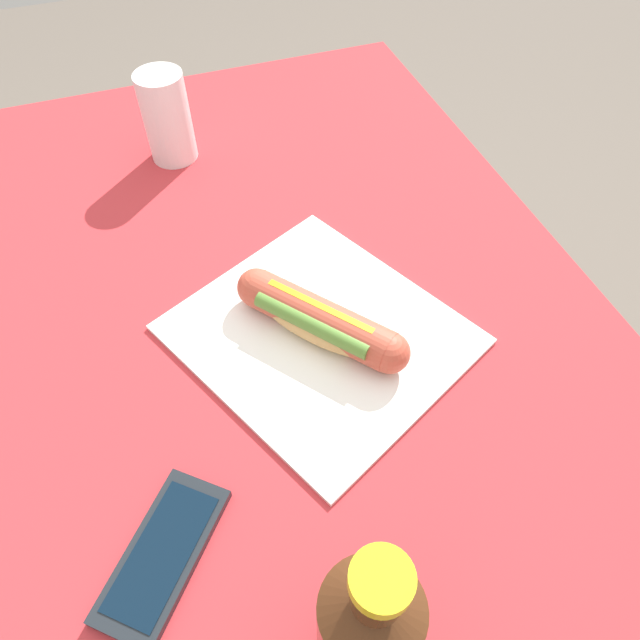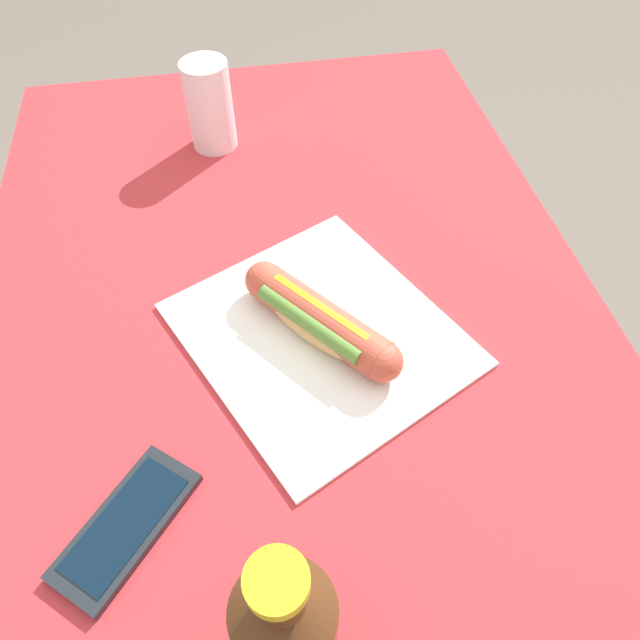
{
  "view_description": "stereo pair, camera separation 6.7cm",
  "coord_description": "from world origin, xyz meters",
  "px_view_note": "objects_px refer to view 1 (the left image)",
  "views": [
    {
      "loc": [
        -0.44,
        0.11,
        1.33
      ],
      "look_at": [
        -0.04,
        -0.03,
        0.8
      ],
      "focal_mm": 32.71,
      "sensor_mm": 36.0,
      "label": 1
    },
    {
      "loc": [
        -0.45,
        0.04,
        1.33
      ],
      "look_at": [
        -0.04,
        -0.03,
        0.8
      ],
      "focal_mm": 32.71,
      "sensor_mm": 36.0,
      "label": 2
    }
  ],
  "objects_px": {
    "hot_dog": "(320,320)",
    "cell_phone": "(163,554)",
    "soda_bottle": "(366,632)",
    "drinking_cup": "(167,118)"
  },
  "relations": [
    {
      "from": "soda_bottle",
      "to": "drinking_cup",
      "type": "height_order",
      "value": "soda_bottle"
    },
    {
      "from": "hot_dog",
      "to": "soda_bottle",
      "type": "xyz_separation_m",
      "value": [
        -0.33,
        0.08,
        0.07
      ]
    },
    {
      "from": "hot_dog",
      "to": "drinking_cup",
      "type": "height_order",
      "value": "drinking_cup"
    },
    {
      "from": "soda_bottle",
      "to": "hot_dog",
      "type": "bearing_deg",
      "value": -14.02
    },
    {
      "from": "hot_dog",
      "to": "cell_phone",
      "type": "height_order",
      "value": "hot_dog"
    },
    {
      "from": "soda_bottle",
      "to": "drinking_cup",
      "type": "bearing_deg",
      "value": 1.04
    },
    {
      "from": "drinking_cup",
      "to": "soda_bottle",
      "type": "bearing_deg",
      "value": -178.96
    },
    {
      "from": "soda_bottle",
      "to": "drinking_cup",
      "type": "relative_size",
      "value": 1.8
    },
    {
      "from": "hot_dog",
      "to": "cell_phone",
      "type": "relative_size",
      "value": 1.21
    },
    {
      "from": "hot_dog",
      "to": "cell_phone",
      "type": "distance_m",
      "value": 0.29
    }
  ]
}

